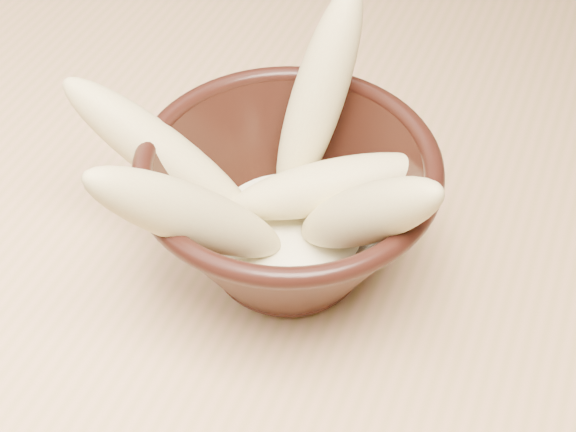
% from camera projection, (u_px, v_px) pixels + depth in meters
% --- Properties ---
extents(table, '(1.20, 0.80, 0.75)m').
position_uv_depth(table, '(140.00, 178.00, 0.78)').
color(table, tan).
rests_on(table, ground).
extents(bowl, '(0.21, 0.21, 0.11)m').
position_uv_depth(bowl, '(288.00, 207.00, 0.56)').
color(bowl, black).
rests_on(bowl, table).
extents(milk_puddle, '(0.12, 0.12, 0.02)m').
position_uv_depth(milk_puddle, '(288.00, 233.00, 0.58)').
color(milk_puddle, '#F3EEC4').
rests_on(milk_puddle, bowl).
extents(banana_upright, '(0.06, 0.12, 0.16)m').
position_uv_depth(banana_upright, '(318.00, 97.00, 0.57)').
color(banana_upright, tan).
rests_on(banana_upright, bowl).
extents(banana_left, '(0.16, 0.05, 0.13)m').
position_uv_depth(banana_left, '(163.00, 155.00, 0.56)').
color(banana_left, tan).
rests_on(banana_left, bowl).
extents(banana_right, '(0.13, 0.09, 0.14)m').
position_uv_depth(banana_right, '(365.00, 215.00, 0.51)').
color(banana_right, tan).
rests_on(banana_right, bowl).
extents(banana_across, '(0.15, 0.10, 0.06)m').
position_uv_depth(banana_across, '(330.00, 187.00, 0.56)').
color(banana_across, tan).
rests_on(banana_across, bowl).
extents(banana_front, '(0.12, 0.14, 0.15)m').
position_uv_depth(banana_front, '(193.00, 216.00, 0.50)').
color(banana_front, tan).
rests_on(banana_front, bowl).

